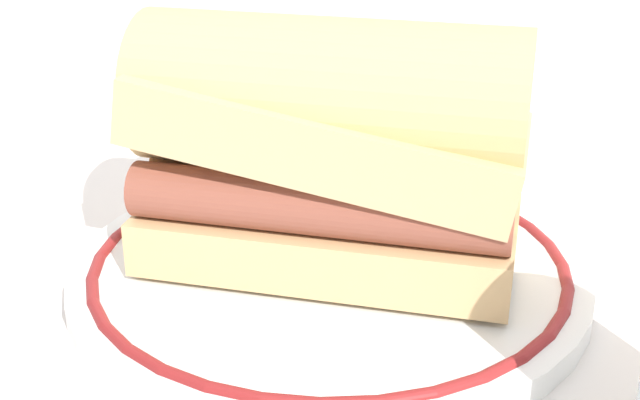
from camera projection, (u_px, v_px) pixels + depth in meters
The scene contains 3 objects.
ground_plane at pixel (329, 284), 0.44m from camera, with size 1.50×1.50×0.00m, color silver.
plate at pixel (320, 269), 0.44m from camera, with size 0.25×0.25×0.01m.
sausage_sandwich at pixel (320, 143), 0.42m from camera, with size 0.18×0.09×0.12m.
Camera 1 is at (0.09, -0.38, 0.22)m, focal length 50.26 mm.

